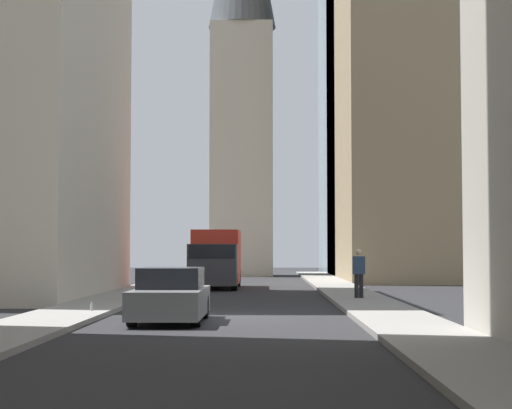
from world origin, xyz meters
The scene contains 9 objects.
ground_plane centered at (0.00, 0.00, 0.00)m, with size 135.00×135.00×0.00m, color #262628.
sidewalk_right centered at (0.00, 4.50, 0.07)m, with size 90.00×2.20×0.14m, color gray.
sidewalk_left centered at (0.00, -4.50, 0.07)m, with size 90.00×2.20×0.14m, color gray.
building_left_far centered at (31.38, -10.59, 14.23)m, with size 19.08×10.50×28.43m.
church_spire centered at (38.81, 0.74, 16.74)m, with size 4.93×4.93×31.96m.
delivery_truck centered at (18.17, 1.40, 1.46)m, with size 6.46×2.25×2.84m.
hatchback_grey centered at (-1.56, 1.40, 0.66)m, with size 4.30×1.78×1.42m.
pedestrian centered at (7.40, -4.43, 1.10)m, with size 0.26×0.44×1.76m.
discarded_bottle centered at (0.75, 3.93, 0.25)m, with size 0.07×0.07×0.27m.
Camera 1 is at (-24.09, -1.12, 1.88)m, focal length 60.76 mm.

